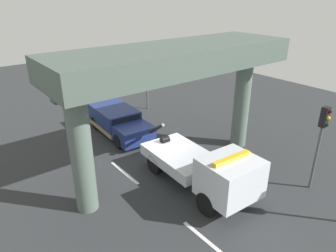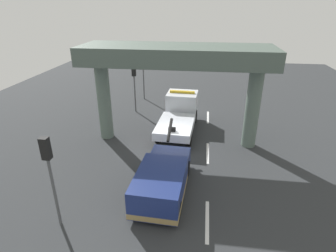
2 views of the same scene
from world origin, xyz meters
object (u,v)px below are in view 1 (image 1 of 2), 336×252
(traffic_light_near, at_px, (147,71))
(traffic_light_far, at_px, (322,131))
(tow_truck_white, at_px, (207,169))
(towed_van_green, at_px, (118,122))

(traffic_light_near, bearing_deg, traffic_light_far, -0.00)
(traffic_light_near, xyz_separation_m, traffic_light_far, (13.50, -0.00, -0.06))
(tow_truck_white, relative_size, traffic_light_near, 1.77)
(traffic_light_near, distance_m, traffic_light_far, 13.50)
(tow_truck_white, bearing_deg, traffic_light_near, 159.09)
(towed_van_green, distance_m, traffic_light_near, 5.28)
(traffic_light_far, bearing_deg, tow_truck_white, -124.85)
(tow_truck_white, distance_m, traffic_light_far, 5.27)
(traffic_light_far, bearing_deg, traffic_light_near, 180.00)
(towed_van_green, relative_size, traffic_light_far, 1.31)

